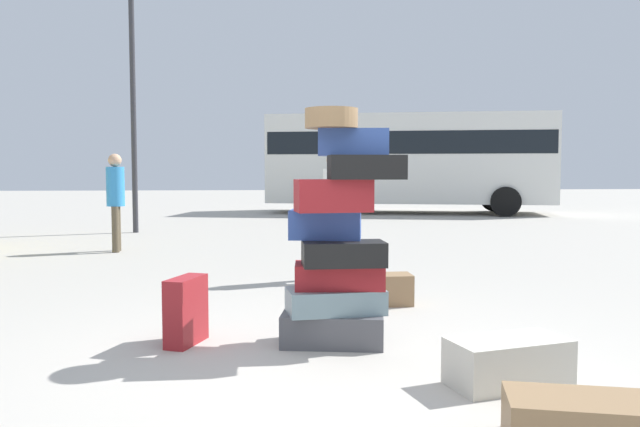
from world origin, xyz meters
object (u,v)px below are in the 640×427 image
(suitcase_cream_foreground_near, at_px, (508,362))
(suitcase_brown_foreground_far, at_px, (580,423))
(person_bearded_onlooker, at_px, (335,204))
(person_tourist_with_camera, at_px, (116,194))
(parked_bus, at_px, (408,157))
(suitcase_maroon_upright_blue, at_px, (186,311))
(suitcase_brown_right_side, at_px, (382,289))
(suitcase_tower, at_px, (338,247))
(lamp_post, at_px, (132,57))

(suitcase_cream_foreground_near, distance_m, suitcase_brown_foreground_far, 0.91)
(person_bearded_onlooker, distance_m, person_tourist_with_camera, 4.59)
(parked_bus, bearing_deg, suitcase_maroon_upright_blue, -96.47)
(suitcase_cream_foreground_near, bearing_deg, suitcase_brown_right_side, 84.40)
(suitcase_maroon_upright_blue, height_order, person_bearded_onlooker, person_bearded_onlooker)
(suitcase_maroon_upright_blue, xyz_separation_m, suitcase_brown_right_side, (1.82, 1.30, -0.11))
(suitcase_brown_right_side, bearing_deg, person_tourist_with_camera, 128.44)
(suitcase_brown_foreground_far, xyz_separation_m, parked_bus, (3.08, 17.04, 1.71))
(suitcase_maroon_upright_blue, relative_size, person_tourist_with_camera, 0.32)
(suitcase_cream_foreground_near, height_order, person_bearded_onlooker, person_bearded_onlooker)
(person_tourist_with_camera, bearing_deg, suitcase_tower, 21.87)
(person_bearded_onlooker, xyz_separation_m, person_tourist_with_camera, (-3.40, 3.08, 0.02))
(lamp_post, bearing_deg, parked_bus, 37.69)
(suitcase_tower, relative_size, lamp_post, 0.31)
(suitcase_brown_right_side, bearing_deg, lamp_post, 116.57)
(person_tourist_with_camera, bearing_deg, parked_bus, 136.43)
(suitcase_tower, bearing_deg, suitcase_cream_foreground_near, -46.01)
(suitcase_cream_foreground_near, bearing_deg, person_bearded_onlooker, 85.82)
(suitcase_tower, distance_m, person_bearded_onlooker, 2.92)
(suitcase_maroon_upright_blue, height_order, suitcase_brown_right_side, suitcase_maroon_upright_blue)
(lamp_post, bearing_deg, person_bearded_onlooker, -59.63)
(suitcase_brown_foreground_far, distance_m, person_bearded_onlooker, 4.94)
(suitcase_brown_right_side, relative_size, parked_bus, 0.07)
(suitcase_tower, bearing_deg, suitcase_brown_foreground_far, -62.88)
(suitcase_brown_right_side, xyz_separation_m, person_tourist_with_camera, (-3.71, 4.55, 0.83))
(parked_bus, bearing_deg, suitcase_brown_right_side, -91.24)
(suitcase_brown_foreground_far, height_order, person_tourist_with_camera, person_tourist_with_camera)
(suitcase_cream_foreground_near, relative_size, lamp_post, 0.13)
(suitcase_maroon_upright_blue, relative_size, person_bearded_onlooker, 0.33)
(suitcase_cream_foreground_near, xyz_separation_m, suitcase_brown_foreground_far, (0.00, -0.91, -0.02))
(suitcase_tower, relative_size, suitcase_cream_foreground_near, 2.44)
(suitcase_maroon_upright_blue, height_order, person_tourist_with_camera, person_tourist_with_camera)
(suitcase_brown_foreground_far, bearing_deg, suitcase_tower, 132.11)
(suitcase_cream_foreground_near, relative_size, person_tourist_with_camera, 0.46)
(suitcase_tower, distance_m, suitcase_maroon_upright_blue, 1.31)
(person_bearded_onlooker, height_order, lamp_post, lamp_post)
(person_tourist_with_camera, xyz_separation_m, lamp_post, (-0.36, 3.32, 2.88))
(suitcase_tower, distance_m, parked_bus, 15.69)
(person_tourist_with_camera, bearing_deg, suitcase_brown_foreground_far, 21.82)
(suitcase_brown_foreground_far, height_order, lamp_post, lamp_post)
(parked_bus, bearing_deg, suitcase_tower, -92.15)
(person_tourist_with_camera, height_order, lamp_post, lamp_post)
(parked_bus, bearing_deg, suitcase_cream_foreground_near, -87.93)
(suitcase_brown_right_side, height_order, suitcase_brown_foreground_far, suitcase_brown_right_side)
(suitcase_cream_foreground_near, relative_size, person_bearded_onlooker, 0.47)
(suitcase_brown_foreground_far, xyz_separation_m, lamp_post, (-4.44, 11.23, 3.74))
(suitcase_maroon_upright_blue, xyz_separation_m, parked_bus, (5.26, 14.98, 1.57))
(suitcase_tower, relative_size, suitcase_brown_foreground_far, 2.59)
(person_tourist_with_camera, bearing_deg, suitcase_brown_right_side, 33.72)
(suitcase_tower, height_order, suitcase_maroon_upright_blue, suitcase_tower)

